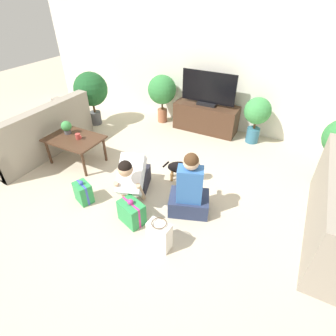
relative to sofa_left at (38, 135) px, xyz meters
The scene contains 17 objects.
ground_plane 2.45m from the sofa_left, ahead, with size 16.00×16.00×0.00m, color beige.
wall_back 3.60m from the sofa_left, 45.56° to the left, with size 8.40×0.06×2.60m.
sofa_left is the anchor object (origin of this frame).
coffee_table 0.89m from the sofa_left, ahead, with size 0.90×0.63×0.47m.
tv_console 3.21m from the sofa_left, 42.46° to the left, with size 1.28×0.47×0.55m.
tv 3.25m from the sofa_left, 42.46° to the left, with size 1.08×0.20×0.65m.
potted_plant_back_right 3.98m from the sofa_left, 32.23° to the left, with size 0.48×0.48×0.88m.
potted_plant_corner_left 1.41m from the sofa_left, 83.69° to the left, with size 0.68×0.68×1.11m.
potted_plant_back_left 2.55m from the sofa_left, 56.92° to the left, with size 0.59×0.59×1.01m.
person_kneeling 2.25m from the sofa_left, ahead, with size 0.55×0.85×0.80m.
person_sitting 3.05m from the sofa_left, ahead, with size 0.62×0.59×0.94m.
dog 2.72m from the sofa_left, ahead, with size 0.56×0.30×0.35m.
gift_box_a 2.58m from the sofa_left, 15.87° to the right, with size 0.38×0.32×0.37m.
gift_box_b 1.81m from the sofa_left, 22.64° to the right, with size 0.30×0.26×0.36m.
gift_bag_a 3.12m from the sofa_left, 16.59° to the right, with size 0.28×0.18×0.40m.
mug 1.00m from the sofa_left, ahead, with size 0.12×0.08×0.09m.
tabletop_plant 0.74m from the sofa_left, ahead, with size 0.17×0.17×0.22m.
Camera 1 is at (1.57, -2.44, 2.54)m, focal length 28.00 mm.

